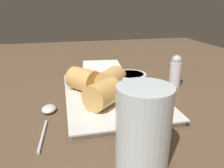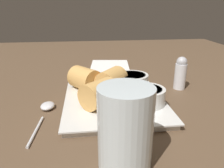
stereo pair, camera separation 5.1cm
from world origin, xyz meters
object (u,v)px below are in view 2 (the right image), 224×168
(drinking_glass, at_px, (125,128))
(serving_plate, at_px, (112,95))
(dipping_bowl_near, at_px, (132,80))
(napkin, at_px, (110,66))
(dipping_bowl_far, at_px, (146,95))
(spoon, at_px, (46,109))
(salt_shaker, at_px, (181,73))

(drinking_glass, bearing_deg, serving_plate, 177.55)
(dipping_bowl_near, height_order, napkin, dipping_bowl_near)
(dipping_bowl_far, bearing_deg, dipping_bowl_near, -174.68)
(spoon, xyz_separation_m, napkin, (-0.33, 0.17, -0.00))
(serving_plate, relative_size, dipping_bowl_far, 4.06)
(serving_plate, xyz_separation_m, drinking_glass, (0.23, -0.01, 0.05))
(dipping_bowl_near, distance_m, drinking_glass, 0.27)
(dipping_bowl_far, xyz_separation_m, napkin, (-0.34, -0.04, -0.03))
(dipping_bowl_near, relative_size, salt_shaker, 0.91)
(spoon, height_order, salt_shaker, salt_shaker)
(dipping_bowl_near, bearing_deg, serving_plate, -61.54)
(serving_plate, bearing_deg, salt_shaker, 103.21)
(dipping_bowl_far, relative_size, salt_shaker, 0.91)
(spoon, distance_m, drinking_glass, 0.23)
(serving_plate, bearing_deg, napkin, 174.74)
(dipping_bowl_far, relative_size, spoon, 0.50)
(spoon, bearing_deg, serving_plate, 109.51)
(dipping_bowl_near, relative_size, drinking_glass, 0.68)
(spoon, distance_m, napkin, 0.37)
(salt_shaker, bearing_deg, dipping_bowl_far, -47.77)
(dipping_bowl_near, xyz_separation_m, drinking_glass, (0.26, -0.07, 0.03))
(dipping_bowl_near, xyz_separation_m, spoon, (0.08, -0.20, -0.03))
(napkin, bearing_deg, dipping_bowl_far, 6.47)
(drinking_glass, xyz_separation_m, salt_shaker, (-0.27, 0.20, -0.01))
(serving_plate, height_order, dipping_bowl_far, dipping_bowl_far)
(dipping_bowl_near, relative_size, dipping_bowl_far, 1.00)
(dipping_bowl_near, bearing_deg, dipping_bowl_far, 5.32)
(serving_plate, distance_m, salt_shaker, 0.20)
(dipping_bowl_far, xyz_separation_m, salt_shaker, (-0.11, 0.12, 0.01))
(drinking_glass, bearing_deg, napkin, 176.01)
(spoon, relative_size, drinking_glass, 1.36)
(spoon, xyz_separation_m, drinking_glass, (0.18, 0.14, 0.05))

